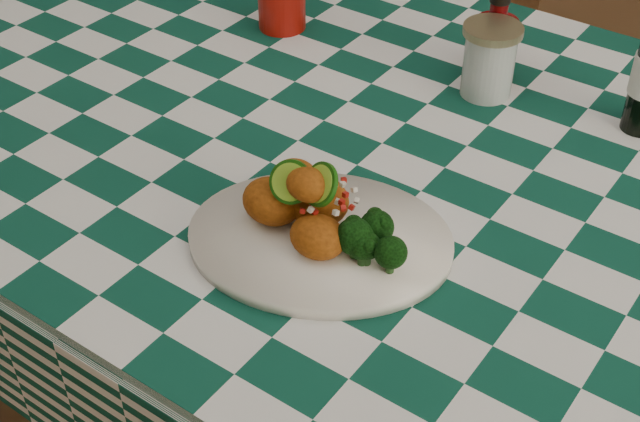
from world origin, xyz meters
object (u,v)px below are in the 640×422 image
Objects in this scene: mason_jar at (489,61)px; ketchup_bottle at (495,35)px; plate at (320,240)px; fried_chicken_pile at (312,201)px; wooden_chair_left at (429,48)px; dining_table at (372,332)px.

ketchup_bottle is at bearing 109.19° from mason_jar.
plate is 2.24× the size of fried_chicken_pile.
ketchup_bottle reaches higher than mason_jar.
wooden_chair_left is (-0.36, 0.48, -0.35)m from ketchup_bottle.
wooden_chair_left is at bearing 113.74° from dining_table.
dining_table is 0.82m from wooden_chair_left.
ketchup_bottle is 1.23× the size of mason_jar.
fried_chicken_pile is at bearing -91.55° from mason_jar.
dining_table is 0.47m from plate.
plate is 2.35× the size of ketchup_bottle.
fried_chicken_pile is 1.29× the size of mason_jar.
mason_jar is at bearing -74.67° from wooden_chair_left.
ketchup_bottle is at bearing 92.25° from plate.
wooden_chair_left reaches higher than fried_chicken_pile.
wooden_chair_left reaches higher than mason_jar.
dining_table is 0.52m from fried_chicken_pile.
fried_chicken_pile is at bearing -79.17° from dining_table.
fried_chicken_pile is 1.05× the size of ketchup_bottle.
plate is 1.09m from wooden_chair_left.
wooden_chair_left is (-0.37, 0.98, -0.35)m from fried_chicken_pile.
mason_jar is at bearing 74.80° from dining_table.
mason_jar is (0.06, 0.21, 0.45)m from dining_table.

